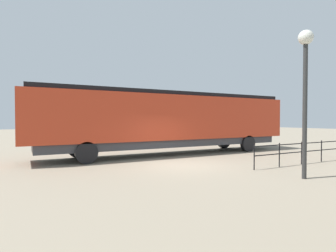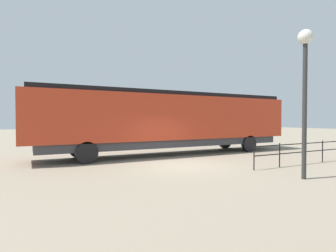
# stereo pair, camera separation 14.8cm
# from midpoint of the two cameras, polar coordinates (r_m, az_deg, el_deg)

# --- Properties ---
(ground_plane) EXTENTS (120.00, 120.00, 0.00)m
(ground_plane) POSITION_cam_midpoint_polar(r_m,az_deg,el_deg) (12.95, 3.12, -8.34)
(ground_plane) COLOR gray
(locomotive) EXTENTS (2.80, 16.85, 3.88)m
(locomotive) POSITION_cam_midpoint_polar(r_m,az_deg,el_deg) (17.03, 2.24, 1.40)
(locomotive) COLOR red
(locomotive) RESTS_ON ground_plane
(lamp_post) EXTENTS (0.53, 0.53, 5.45)m
(lamp_post) POSITION_cam_midpoint_polar(r_m,az_deg,el_deg) (11.14, 27.50, 10.39)
(lamp_post) COLOR #2D2D2D
(lamp_post) RESTS_ON ground_plane
(platform_fence) EXTENTS (0.05, 8.05, 1.11)m
(platform_fence) POSITION_cam_midpoint_polar(r_m,az_deg,el_deg) (15.30, 28.69, -4.32)
(platform_fence) COLOR black
(platform_fence) RESTS_ON ground_plane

